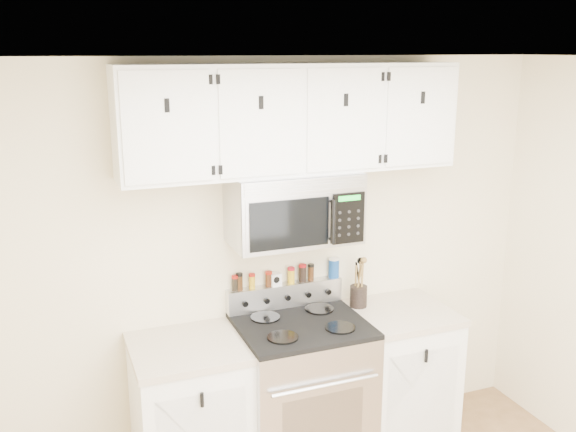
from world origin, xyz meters
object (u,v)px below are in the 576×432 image
(range, at_px, (301,392))
(microwave, at_px, (294,208))
(utensil_crock, at_px, (359,294))
(salt_canister, at_px, (334,268))

(range, height_order, microwave, microwave)
(utensil_crock, xyz_separation_m, salt_canister, (-0.13, 0.11, 0.16))
(utensil_crock, height_order, salt_canister, utensil_crock)
(range, relative_size, utensil_crock, 3.41)
(utensil_crock, distance_m, salt_canister, 0.23)
(microwave, distance_m, utensil_crock, 0.78)
(range, distance_m, salt_canister, 0.81)
(range, relative_size, salt_canister, 8.57)
(microwave, relative_size, salt_canister, 5.92)
(microwave, height_order, salt_canister, microwave)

